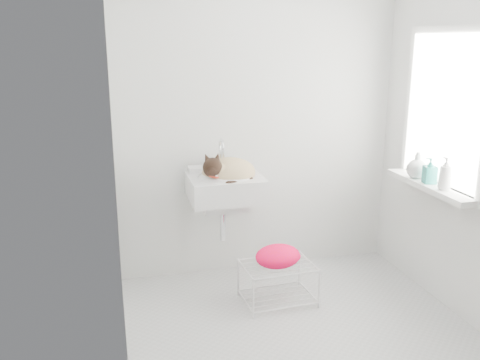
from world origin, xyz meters
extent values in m
cube|color=#ABABAB|center=(0.00, 0.00, 0.00)|extent=(2.20, 2.00, 0.02)
cube|color=silver|center=(0.00, 1.00, 1.25)|extent=(2.20, 0.02, 2.50)
cube|color=silver|center=(1.10, 0.00, 1.25)|extent=(0.02, 2.00, 2.50)
cube|color=silver|center=(-1.10, 0.00, 1.25)|extent=(0.02, 2.00, 2.50)
cube|color=white|center=(1.09, 0.20, 1.35)|extent=(0.01, 0.80, 1.00)
cube|color=white|center=(1.07, 0.20, 1.35)|extent=(0.04, 0.90, 1.10)
cube|color=white|center=(1.01, 0.20, 0.83)|extent=(0.16, 0.88, 0.04)
cube|color=silver|center=(-0.32, 0.74, 0.85)|extent=(0.53, 0.47, 0.21)
ellipsoid|color=tan|center=(-0.29, 0.73, 0.88)|extent=(0.43, 0.39, 0.20)
sphere|color=black|center=(-0.44, 0.67, 0.97)|extent=(0.16, 0.16, 0.14)
torus|color=red|center=(-0.43, 0.66, 0.93)|extent=(0.14, 0.14, 0.06)
cube|color=silver|center=(-0.03, 0.36, 0.15)|extent=(0.50, 0.37, 0.29)
ellipsoid|color=#F81107|center=(-0.04, 0.34, 0.32)|extent=(0.38, 0.31, 0.14)
imported|color=white|center=(1.00, 0.03, 0.85)|extent=(0.09, 0.09, 0.19)
imported|color=#1C736A|center=(1.00, 0.20, 0.85)|extent=(0.10, 0.10, 0.18)
imported|color=silver|center=(1.00, 0.36, 0.85)|extent=(0.20, 0.20, 0.19)
camera|label=1|loc=(-1.12, -2.82, 1.81)|focal=38.85mm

